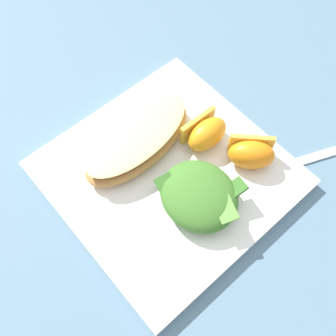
# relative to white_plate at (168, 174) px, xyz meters

# --- Properties ---
(ground) EXTENTS (3.00, 3.00, 0.00)m
(ground) POSITION_rel_white_plate_xyz_m (0.00, 0.00, -0.01)
(ground) COLOR slate
(white_plate) EXTENTS (0.28, 0.28, 0.02)m
(white_plate) POSITION_rel_white_plate_xyz_m (0.00, 0.00, 0.00)
(white_plate) COLOR white
(white_plate) RESTS_ON ground
(cheesy_pizza_bread) EXTENTS (0.09, 0.18, 0.04)m
(cheesy_pizza_bread) POSITION_rel_white_plate_xyz_m (0.06, 0.01, 0.03)
(cheesy_pizza_bread) COLOR #B77F42
(cheesy_pizza_bread) RESTS_ON white_plate
(green_salad_pile) EXTENTS (0.10, 0.10, 0.04)m
(green_salad_pile) POSITION_rel_white_plate_xyz_m (-0.06, 0.00, 0.03)
(green_salad_pile) COLOR #3D7028
(green_salad_pile) RESTS_ON white_plate
(orange_wedge_front) EXTENTS (0.07, 0.07, 0.04)m
(orange_wedge_front) POSITION_rel_white_plate_xyz_m (-0.06, -0.09, 0.03)
(orange_wedge_front) COLOR orange
(orange_wedge_front) RESTS_ON white_plate
(orange_wedge_middle) EXTENTS (0.04, 0.06, 0.04)m
(orange_wedge_middle) POSITION_rel_white_plate_xyz_m (0.00, -0.07, 0.03)
(orange_wedge_middle) COLOR orange
(orange_wedge_middle) RESTS_ON white_plate
(metal_fork) EXTENTS (0.09, 0.18, 0.01)m
(metal_fork) POSITION_rel_white_plate_xyz_m (-0.10, -0.16, -0.01)
(metal_fork) COLOR silver
(metal_fork) RESTS_ON ground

